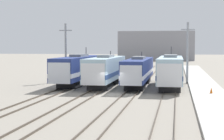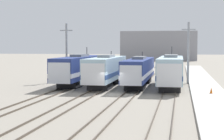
% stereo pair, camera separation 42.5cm
% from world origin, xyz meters
% --- Properties ---
extents(ground_plane, '(400.00, 400.00, 0.00)m').
position_xyz_m(ground_plane, '(0.00, 0.00, 0.00)').
color(ground_plane, gray).
extents(rail_pair_far_left, '(1.51, 120.00, 0.15)m').
position_xyz_m(rail_pair_far_left, '(-6.62, 0.00, 0.07)').
color(rail_pair_far_left, '#4C4238').
rests_on(rail_pair_far_left, ground_plane).
extents(rail_pair_center_left, '(1.51, 120.00, 0.15)m').
position_xyz_m(rail_pair_center_left, '(-2.21, 0.00, 0.07)').
color(rail_pair_center_left, '#4C4238').
rests_on(rail_pair_center_left, ground_plane).
extents(rail_pair_center_right, '(1.51, 120.00, 0.15)m').
position_xyz_m(rail_pair_center_right, '(2.21, 0.00, 0.07)').
color(rail_pair_center_right, '#4C4238').
rests_on(rail_pair_center_right, ground_plane).
extents(rail_pair_far_right, '(1.51, 120.00, 0.15)m').
position_xyz_m(rail_pair_far_right, '(6.62, 0.00, 0.07)').
color(rail_pair_far_right, '#4C4238').
rests_on(rail_pair_far_right, ground_plane).
extents(locomotive_far_left, '(3.08, 19.05, 5.36)m').
position_xyz_m(locomotive_far_left, '(-6.62, 10.08, 2.23)').
color(locomotive_far_left, black).
rests_on(locomotive_far_left, ground_plane).
extents(locomotive_center_left, '(3.13, 16.42, 4.81)m').
position_xyz_m(locomotive_center_left, '(-2.21, 7.72, 2.22)').
color(locomotive_center_left, '#232326').
rests_on(locomotive_center_left, ground_plane).
extents(locomotive_center_right, '(2.83, 18.47, 4.67)m').
position_xyz_m(locomotive_center_right, '(2.21, 9.09, 2.11)').
color(locomotive_center_right, black).
rests_on(locomotive_center_right, ground_plane).
extents(locomotive_far_right, '(3.11, 16.33, 5.45)m').
position_xyz_m(locomotive_far_right, '(6.62, 7.44, 2.26)').
color(locomotive_far_right, '#232326').
rests_on(locomotive_far_right, ground_plane).
extents(catenary_tower_left, '(2.01, 0.32, 9.01)m').
position_xyz_m(catenary_tower_left, '(-9.62, 13.72, 4.68)').
color(catenary_tower_left, gray).
rests_on(catenary_tower_left, ground_plane).
extents(catenary_tower_right, '(2.01, 0.32, 9.01)m').
position_xyz_m(catenary_tower_right, '(8.95, 13.72, 4.68)').
color(catenary_tower_right, gray).
rests_on(catenary_tower_right, ground_plane).
extents(platform, '(4.00, 120.00, 0.25)m').
position_xyz_m(platform, '(11.06, 0.00, 0.13)').
color(platform, '#B7B5AD').
rests_on(platform, ground_plane).
extents(traffic_cone, '(0.32, 0.32, 0.68)m').
position_xyz_m(traffic_cone, '(11.26, 0.58, 0.59)').
color(traffic_cone, orange).
rests_on(traffic_cone, platform).
extents(depot_building, '(28.26, 12.56, 11.01)m').
position_xyz_m(depot_building, '(-0.41, 102.38, 5.50)').
color(depot_building, gray).
rests_on(depot_building, ground_plane).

